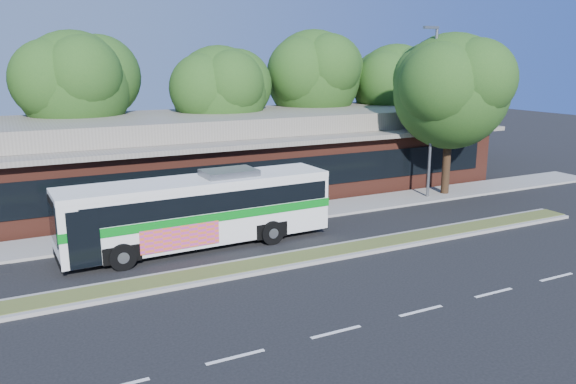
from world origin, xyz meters
TOP-DOWN VIEW (x-y plane):
  - ground at (0.00, 0.00)m, footprint 120.00×120.00m
  - median_strip at (0.00, 0.60)m, footprint 26.00×1.10m
  - sidewalk at (0.00, 6.40)m, footprint 44.00×2.60m
  - plaza_building at (0.00, 12.99)m, footprint 33.20×11.20m
  - lamp_post at (9.56, 6.00)m, footprint 0.93×0.18m
  - tree_bg_b at (-6.57, 16.14)m, footprint 6.69×6.00m
  - tree_bg_c at (1.40, 15.13)m, footprint 6.24×5.60m
  - tree_bg_d at (8.45, 16.15)m, footprint 6.91×6.20m
  - tree_bg_e at (14.42, 15.14)m, footprint 6.47×5.80m
  - tree_bg_f at (20.43, 16.14)m, footprint 6.69×6.00m
  - transit_bus at (-4.02, 3.80)m, footprint 10.97×2.84m
  - sidewalk_tree at (11.44, 6.35)m, footprint 6.91×6.20m

SIDE VIEW (x-z plane):
  - ground at x=0.00m, z-range 0.00..0.00m
  - sidewalk at x=0.00m, z-range 0.00..0.12m
  - median_strip at x=0.00m, z-range 0.00..0.15m
  - transit_bus at x=-4.02m, z-range 0.17..3.23m
  - plaza_building at x=0.00m, z-range -0.10..4.35m
  - lamp_post at x=9.56m, z-range 0.37..9.44m
  - tree_bg_c at x=1.40m, z-range 1.46..9.72m
  - tree_bg_e at x=14.42m, z-range 1.49..10.00m
  - sidewalk_tree at x=11.44m, z-range 1.47..10.32m
  - tree_bg_f at x=20.43m, z-range 1.60..10.52m
  - tree_bg_b at x=-6.57m, z-range 1.64..10.64m
  - tree_bg_d at x=8.45m, z-range 1.73..11.10m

